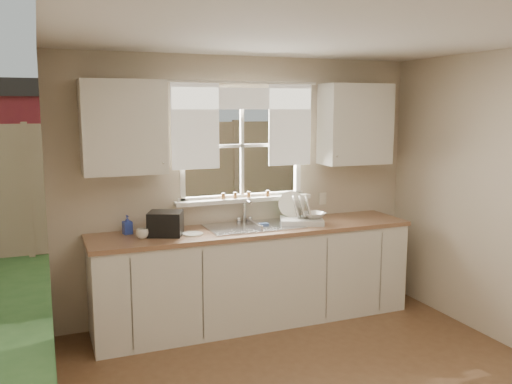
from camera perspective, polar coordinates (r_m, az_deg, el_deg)
name	(u,v)px	position (r m, az deg, el deg)	size (l,w,h in m)	color
room_walls	(358,233)	(3.46, 10.64, -4.30)	(3.62, 4.02, 2.50)	beige
ceiling	(358,26)	(3.46, 10.67, 16.76)	(3.60, 4.00, 0.02)	silver
window	(243,163)	(5.26, -1.42, 3.09)	(1.38, 0.16, 1.06)	white
curtains	(244,116)	(5.18, -1.24, 7.97)	(1.50, 0.03, 0.81)	white
base_cabinets	(255,277)	(5.18, -0.12, -8.89)	(3.00, 0.62, 0.87)	silver
countertop	(255,230)	(5.06, -0.13, -3.98)	(3.04, 0.65, 0.04)	#926749
upper_cabinet_left	(123,127)	(4.78, -13.81, 6.63)	(0.70, 0.33, 0.80)	silver
upper_cabinet_right	(355,124)	(5.59, 10.42, 7.03)	(0.70, 0.33, 0.80)	silver
wall_outlet	(323,199)	(5.66, 7.02, -0.70)	(0.08, 0.01, 0.12)	beige
sill_jars	(244,195)	(5.24, -1.28, -0.31)	(0.50, 0.04, 0.06)	brown
backyard	(159,36)	(11.66, -10.16, 15.88)	(20.00, 10.00, 6.13)	#335421
sink	(254,234)	(5.10, -0.26, -4.48)	(0.88, 0.52, 0.40)	#B7B7BC
dish_rack	(301,216)	(5.24, 4.73, -2.55)	(0.49, 0.43, 0.30)	silver
bowl	(314,215)	(5.25, 6.10, -2.45)	(0.22, 0.22, 0.05)	beige
soap_bottle_a	(291,206)	(5.38, 3.68, -1.45)	(0.11, 0.11, 0.29)	green
soap_bottle_b	(127,225)	(4.92, -13.39, -3.37)	(0.08, 0.08, 0.17)	#3046B4
soap_bottle_c	(152,225)	(4.91, -10.93, -3.44)	(0.11, 0.11, 0.15)	beige
saucer	(193,234)	(4.81, -6.68, -4.40)	(0.19, 0.19, 0.01)	white
cup	(142,234)	(4.73, -11.89, -4.31)	(0.11, 0.11, 0.09)	white
black_appliance	(166,224)	(4.80, -9.50, -3.29)	(0.29, 0.25, 0.21)	black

